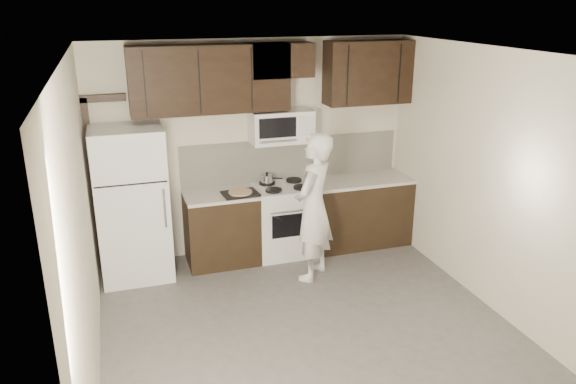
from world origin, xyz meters
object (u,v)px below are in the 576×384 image
stove (284,220)px  microwave (281,126)px  refrigerator (132,204)px  person (313,207)px

stove → microwave: microwave is taller
microwave → refrigerator: microwave is taller
microwave → refrigerator: 2.00m
stove → person: bearing=-80.2°
person → refrigerator: bearing=-66.1°
stove → microwave: 1.20m
stove → person: size_ratio=0.54×
stove → microwave: (-0.00, 0.12, 1.19)m
stove → person: (0.13, -0.73, 0.41)m
person → microwave: bearing=-128.7°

